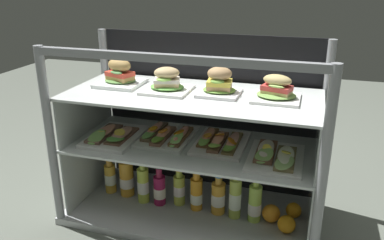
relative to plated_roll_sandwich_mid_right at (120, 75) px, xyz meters
name	(u,v)px	position (x,y,z in m)	size (l,w,h in m)	color
ground_plane	(192,215)	(0.37, -0.04, -0.67)	(6.00, 6.00, 0.02)	#565C52
case_base_deck	(192,211)	(0.37, -0.04, -0.64)	(1.18, 0.55, 0.03)	#B5B7BA
case_frame	(200,117)	(0.37, 0.08, -0.20)	(1.18, 0.55, 0.84)	gray
riser_lower_tier	(192,178)	(0.37, -0.04, -0.46)	(1.10, 0.47, 0.33)	silver
shelf_lower_glass	(192,146)	(0.37, -0.04, -0.30)	(1.12, 0.49, 0.01)	silver
riser_upper_tier	(192,121)	(0.37, -0.04, -0.17)	(1.10, 0.47, 0.23)	silver
shelf_upper_glass	(192,95)	(0.37, -0.04, -0.05)	(1.12, 0.49, 0.01)	silver
plated_roll_sandwich_mid_right	(120,75)	(0.00, 0.00, 0.00)	(0.20, 0.20, 0.13)	white
plated_roll_sandwich_far_left	(167,83)	(0.25, -0.03, -0.01)	(0.21, 0.21, 0.11)	white
plated_roll_sandwich_center	(219,84)	(0.48, -0.01, 0.00)	(0.18, 0.18, 0.12)	white
plated_roll_sandwich_left_of_center	(277,91)	(0.73, -0.02, -0.01)	(0.20, 0.20, 0.11)	white
open_sandwich_tray_mid_left	(114,136)	(-0.01, -0.09, -0.27)	(0.23, 0.32, 0.06)	white
open_sandwich_tray_far_right	(166,135)	(0.23, -0.02, -0.27)	(0.23, 0.32, 0.06)	white
open_sandwich_tray_left_of_center	(220,142)	(0.49, -0.01, -0.27)	(0.23, 0.32, 0.06)	white
open_sandwich_tray_center	(275,156)	(0.75, -0.09, -0.27)	(0.23, 0.32, 0.06)	white
juice_bottle_front_right_end	(110,177)	(-0.08, -0.02, -0.54)	(0.06, 0.06, 0.21)	gold
juice_bottle_front_middle	(127,178)	(0.01, -0.02, -0.53)	(0.07, 0.07, 0.24)	gold
juice_bottle_back_center	(143,184)	(0.12, -0.06, -0.53)	(0.06, 0.06, 0.24)	#B9CB42
juice_bottle_front_fourth	(160,189)	(0.20, -0.05, -0.55)	(0.06, 0.06, 0.21)	#971949
juice_bottle_front_left_end	(179,189)	(0.30, -0.02, -0.54)	(0.06, 0.06, 0.20)	#BEC746
juice_bottle_tucked_behind	(196,193)	(0.39, -0.04, -0.54)	(0.06, 0.06, 0.22)	orange
juice_bottle_back_right	(218,198)	(0.50, -0.05, -0.54)	(0.07, 0.07, 0.21)	gold
juice_bottle_front_second	(235,197)	(0.58, -0.05, -0.52)	(0.06, 0.06, 0.26)	#B6C74F
juice_bottle_back_left	(255,204)	(0.67, -0.06, -0.54)	(0.06, 0.06, 0.22)	#B7DA56
orange_fruit_beside_bottles	(287,224)	(0.82, -0.11, -0.59)	(0.08, 0.08, 0.08)	orange
orange_fruit_near_left_post	(294,210)	(0.85, 0.02, -0.59)	(0.07, 0.07, 0.07)	orange
orange_fruit_rolled_forward	(271,214)	(0.75, -0.05, -0.58)	(0.08, 0.08, 0.08)	orange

